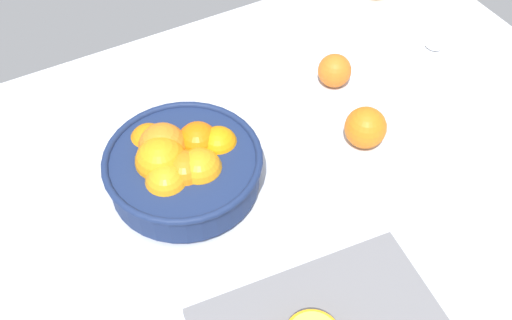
# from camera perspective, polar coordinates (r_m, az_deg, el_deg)

# --- Properties ---
(ground_plane) EXTENTS (1.34, 1.00, 0.03)m
(ground_plane) POSITION_cam_1_polar(r_m,az_deg,el_deg) (1.01, 2.25, -3.88)
(ground_plane) COLOR silver
(fruit_bowl) EXTENTS (0.26, 0.26, 0.11)m
(fruit_bowl) POSITION_cam_1_polar(r_m,az_deg,el_deg) (0.98, -7.05, -0.53)
(fruit_bowl) COLOR navy
(fruit_bowl) RESTS_ON ground_plane
(loose_orange_0) EXTENTS (0.07, 0.07, 0.07)m
(loose_orange_0) POSITION_cam_1_polar(r_m,az_deg,el_deg) (1.06, 10.34, 3.04)
(loose_orange_0) COLOR orange
(loose_orange_0) RESTS_ON ground_plane
(loose_orange_3) EXTENTS (0.06, 0.06, 0.06)m
(loose_orange_3) POSITION_cam_1_polar(r_m,az_deg,el_deg) (1.17, 7.46, 8.41)
(loose_orange_3) COLOR orange
(loose_orange_3) RESTS_ON ground_plane
(spoon) EXTENTS (0.09, 0.14, 0.01)m
(spoon) POSITION_cam_1_polar(r_m,az_deg,el_deg) (1.32, 14.99, 10.80)
(spoon) COLOR silver
(spoon) RESTS_ON ground_plane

